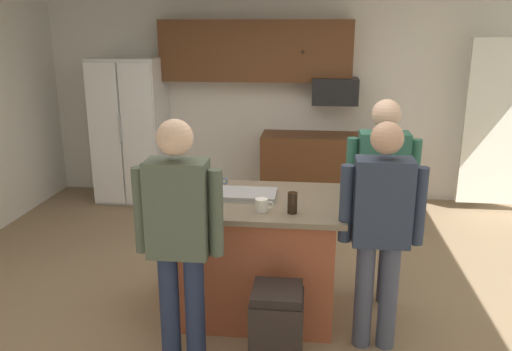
% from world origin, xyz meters
% --- Properties ---
extents(floor, '(7.04, 7.04, 0.00)m').
position_xyz_m(floor, '(0.00, 0.00, 0.00)').
color(floor, '#937A5B').
rests_on(floor, ground).
extents(back_wall, '(6.40, 0.10, 2.60)m').
position_xyz_m(back_wall, '(0.00, 2.80, 1.30)').
color(back_wall, white).
rests_on(back_wall, ground).
extents(french_door_window_panel, '(0.90, 0.06, 2.00)m').
position_xyz_m(french_door_window_panel, '(2.60, 2.40, 1.10)').
color(french_door_window_panel, white).
rests_on(french_door_window_panel, ground).
extents(cabinet_run_upper, '(2.40, 0.38, 0.75)m').
position_xyz_m(cabinet_run_upper, '(-0.40, 2.60, 1.93)').
color(cabinet_run_upper, brown).
extents(cabinet_run_lower, '(1.80, 0.63, 0.90)m').
position_xyz_m(cabinet_run_lower, '(0.60, 2.48, 0.45)').
color(cabinet_run_lower, brown).
rests_on(cabinet_run_lower, ground).
extents(refrigerator, '(0.85, 0.76, 1.85)m').
position_xyz_m(refrigerator, '(-2.00, 2.38, 0.92)').
color(refrigerator, white).
rests_on(refrigerator, ground).
extents(microwave_over_range, '(0.56, 0.40, 0.32)m').
position_xyz_m(microwave_over_range, '(0.60, 2.50, 1.45)').
color(microwave_over_range, black).
extents(kitchen_island, '(1.41, 0.97, 0.95)m').
position_xyz_m(kitchen_island, '(-0.10, -0.28, 0.48)').
color(kitchen_island, '#AD5638').
rests_on(kitchen_island, ground).
extents(person_guest_right, '(0.57, 0.22, 1.64)m').
position_xyz_m(person_guest_right, '(0.83, -0.68, 0.94)').
color(person_guest_right, '#4C5166').
rests_on(person_guest_right, ground).
extents(person_elder_center, '(0.57, 0.22, 1.70)m').
position_xyz_m(person_elder_center, '(-0.47, -1.07, 0.98)').
color(person_elder_center, '#232D4C').
rests_on(person_elder_center, ground).
extents(person_guest_left, '(0.57, 0.22, 1.69)m').
position_xyz_m(person_guest_left, '(0.90, -0.03, 0.98)').
color(person_guest_left, '#4C5166').
rests_on(person_guest_left, ground).
extents(mug_ceramic_white, '(0.13, 0.09, 0.09)m').
position_xyz_m(mug_ceramic_white, '(0.00, -0.56, 1.00)').
color(mug_ceramic_white, white).
rests_on(mug_ceramic_white, kitchen_island).
extents(tumbler_amber, '(0.07, 0.07, 0.15)m').
position_xyz_m(tumbler_amber, '(0.22, -0.56, 1.03)').
color(tumbler_amber, black).
rests_on(tumbler_amber, kitchen_island).
extents(mug_blue_stoneware, '(0.12, 0.08, 0.11)m').
position_xyz_m(mug_blue_stoneware, '(-0.41, -0.04, 1.00)').
color(mug_blue_stoneware, '#4C6B99').
rests_on(mug_blue_stoneware, kitchen_island).
extents(serving_tray, '(0.44, 0.30, 0.04)m').
position_xyz_m(serving_tray, '(-0.14, -0.25, 0.97)').
color(serving_tray, '#B7B7BC').
rests_on(serving_tray, kitchen_island).
extents(trash_bin, '(0.34, 0.34, 0.61)m').
position_xyz_m(trash_bin, '(0.15, -1.05, 0.30)').
color(trash_bin, black).
rests_on(trash_bin, ground).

